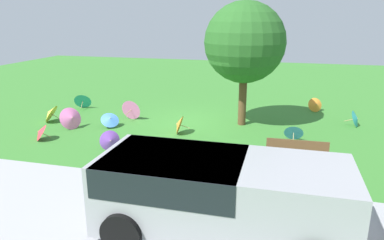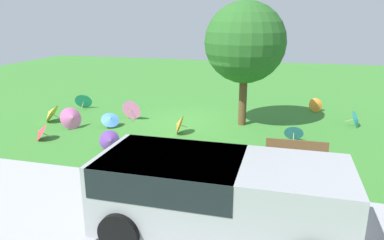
{
  "view_description": "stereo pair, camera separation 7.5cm",
  "coord_description": "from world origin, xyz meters",
  "px_view_note": "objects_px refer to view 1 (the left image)",
  "views": [
    {
      "loc": [
        -3.14,
        13.21,
        4.06
      ],
      "look_at": [
        -0.13,
        1.73,
        0.6
      ],
      "focal_mm": 33.81,
      "sensor_mm": 36.0,
      "label": 1
    },
    {
      "loc": [
        -3.21,
        13.19,
        4.06
      ],
      "look_at": [
        -0.13,
        1.73,
        0.6
      ],
      "focal_mm": 33.81,
      "sensor_mm": 36.0,
      "label": 2
    }
  ],
  "objects_px": {
    "parasol_teal_0": "(356,119)",
    "parasol_blue_2": "(294,132)",
    "van_dark": "(214,191)",
    "parasol_orange_2": "(178,124)",
    "parasol_red_2": "(40,132)",
    "parasol_teal_1": "(83,100)",
    "shade_tree": "(245,43)",
    "parasol_purple_0": "(110,141)",
    "parasol_blue_0": "(110,119)",
    "parasol_yellow_2": "(50,113)",
    "parasol_pink_0": "(132,109)",
    "parasol_pink_1": "(71,118)",
    "park_bench": "(296,154)",
    "parasol_orange_1": "(316,105)"
  },
  "relations": [
    {
      "from": "parasol_teal_0",
      "to": "parasol_blue_2",
      "type": "xyz_separation_m",
      "value": [
        2.28,
        2.18,
        -0.01
      ]
    },
    {
      "from": "van_dark",
      "to": "parasol_orange_2",
      "type": "height_order",
      "value": "van_dark"
    },
    {
      "from": "parasol_orange_2",
      "to": "parasol_red_2",
      "type": "bearing_deg",
      "value": 23.37
    },
    {
      "from": "parasol_teal_1",
      "to": "shade_tree",
      "type": "bearing_deg",
      "value": 174.57
    },
    {
      "from": "parasol_purple_0",
      "to": "parasol_orange_2",
      "type": "bearing_deg",
      "value": -126.27
    },
    {
      "from": "parasol_purple_0",
      "to": "van_dark",
      "type": "bearing_deg",
      "value": 138.07
    },
    {
      "from": "parasol_blue_0",
      "to": "parasol_yellow_2",
      "type": "height_order",
      "value": "parasol_yellow_2"
    },
    {
      "from": "parasol_teal_1",
      "to": "parasol_blue_0",
      "type": "bearing_deg",
      "value": 137.25
    },
    {
      "from": "parasol_pink_0",
      "to": "parasol_teal_1",
      "type": "height_order",
      "value": "parasol_pink_0"
    },
    {
      "from": "parasol_teal_0",
      "to": "parasol_blue_2",
      "type": "height_order",
      "value": "parasol_teal_0"
    },
    {
      "from": "parasol_pink_0",
      "to": "parasol_yellow_2",
      "type": "relative_size",
      "value": 0.95
    },
    {
      "from": "parasol_teal_0",
      "to": "parasol_purple_0",
      "type": "xyz_separation_m",
      "value": [
        7.79,
        4.6,
        0.0
      ]
    },
    {
      "from": "parasol_pink_1",
      "to": "shade_tree",
      "type": "bearing_deg",
      "value": -160.07
    },
    {
      "from": "park_bench",
      "to": "parasol_blue_2",
      "type": "xyz_separation_m",
      "value": [
        0.03,
        -2.51,
        -0.16
      ]
    },
    {
      "from": "parasol_blue_0",
      "to": "parasol_red_2",
      "type": "xyz_separation_m",
      "value": [
        1.62,
        1.91,
        -0.04
      ]
    },
    {
      "from": "parasol_teal_0",
      "to": "parasol_blue_0",
      "type": "relative_size",
      "value": 0.79
    },
    {
      "from": "parasol_teal_1",
      "to": "parasol_purple_0",
      "type": "bearing_deg",
      "value": 128.82
    },
    {
      "from": "parasol_teal_0",
      "to": "parasol_blue_0",
      "type": "bearing_deg",
      "value": 15.17
    },
    {
      "from": "parasol_blue_0",
      "to": "parasol_pink_0",
      "type": "bearing_deg",
      "value": -104.7
    },
    {
      "from": "parasol_pink_1",
      "to": "parasol_yellow_2",
      "type": "bearing_deg",
      "value": -24.02
    },
    {
      "from": "van_dark",
      "to": "park_bench",
      "type": "distance_m",
      "value": 3.84
    },
    {
      "from": "parasol_teal_0",
      "to": "shade_tree",
      "type": "bearing_deg",
      "value": 10.44
    },
    {
      "from": "park_bench",
      "to": "parasol_orange_1",
      "type": "relative_size",
      "value": 2.26
    },
    {
      "from": "parasol_pink_0",
      "to": "parasol_red_2",
      "type": "bearing_deg",
      "value": 58.46
    },
    {
      "from": "van_dark",
      "to": "parasol_blue_2",
      "type": "distance_m",
      "value": 6.21
    },
    {
      "from": "parasol_pink_0",
      "to": "parasol_orange_1",
      "type": "distance_m",
      "value": 7.88
    },
    {
      "from": "parasol_purple_0",
      "to": "parasol_blue_0",
      "type": "height_order",
      "value": "parasol_purple_0"
    },
    {
      "from": "van_dark",
      "to": "shade_tree",
      "type": "distance_m",
      "value": 7.71
    },
    {
      "from": "parasol_teal_1",
      "to": "parasol_red_2",
      "type": "distance_m",
      "value": 4.33
    },
    {
      "from": "parasol_pink_0",
      "to": "parasol_orange_2",
      "type": "relative_size",
      "value": 1.16
    },
    {
      "from": "parasol_teal_0",
      "to": "parasol_orange_2",
      "type": "height_order",
      "value": "parasol_orange_2"
    },
    {
      "from": "parasol_orange_1",
      "to": "parasol_blue_2",
      "type": "xyz_separation_m",
      "value": [
        0.95,
        4.11,
        -0.01
      ]
    },
    {
      "from": "van_dark",
      "to": "parasol_orange_1",
      "type": "height_order",
      "value": "van_dark"
    },
    {
      "from": "parasol_teal_0",
      "to": "parasol_pink_1",
      "type": "bearing_deg",
      "value": 16.13
    },
    {
      "from": "parasol_purple_0",
      "to": "parasol_orange_2",
      "type": "height_order",
      "value": "parasol_orange_2"
    },
    {
      "from": "parasol_teal_0",
      "to": "parasol_pink_0",
      "type": "distance_m",
      "value": 8.65
    },
    {
      "from": "park_bench",
      "to": "van_dark",
      "type": "bearing_deg",
      "value": 65.66
    },
    {
      "from": "parasol_teal_0",
      "to": "parasol_orange_1",
      "type": "distance_m",
      "value": 2.35
    },
    {
      "from": "parasol_teal_1",
      "to": "parasol_pink_1",
      "type": "xyz_separation_m",
      "value": [
        -1.24,
        2.86,
        0.05
      ]
    },
    {
      "from": "parasol_red_2",
      "to": "parasol_purple_0",
      "type": "bearing_deg",
      "value": 174.21
    },
    {
      "from": "parasol_purple_0",
      "to": "parasol_pink_1",
      "type": "distance_m",
      "value": 2.91
    },
    {
      "from": "park_bench",
      "to": "parasol_purple_0",
      "type": "relative_size",
      "value": 2.51
    },
    {
      "from": "parasol_orange_1",
      "to": "parasol_red_2",
      "type": "height_order",
      "value": "parasol_orange_1"
    },
    {
      "from": "parasol_purple_0",
      "to": "parasol_pink_1",
      "type": "relative_size",
      "value": 0.67
    },
    {
      "from": "parasol_teal_1",
      "to": "parasol_red_2",
      "type": "bearing_deg",
      "value": 102.02
    },
    {
      "from": "parasol_teal_0",
      "to": "van_dark",
      "type": "bearing_deg",
      "value": 64.9
    },
    {
      "from": "parasol_pink_0",
      "to": "parasol_yellow_2",
      "type": "height_order",
      "value": "parasol_pink_0"
    },
    {
      "from": "parasol_teal_0",
      "to": "parasol_pink_0",
      "type": "height_order",
      "value": "parasol_pink_0"
    },
    {
      "from": "parasol_purple_0",
      "to": "parasol_pink_0",
      "type": "height_order",
      "value": "parasol_pink_0"
    },
    {
      "from": "parasol_pink_1",
      "to": "parasol_red_2",
      "type": "distance_m",
      "value": 1.43
    }
  ]
}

